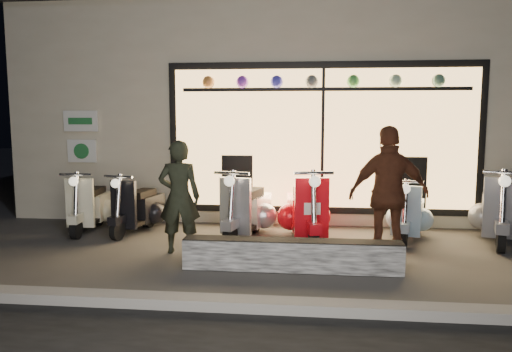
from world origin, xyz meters
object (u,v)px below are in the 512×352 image
Objects in this scene: scooter_silver at (248,210)px; woman at (389,194)px; man at (179,197)px; graffiti_barrier at (292,255)px; scooter_red at (306,211)px.

scooter_silver is 2.40m from woman.
scooter_silver is 1.43m from man.
man reaches higher than graffiti_barrier.
graffiti_barrier is 1.66m from scooter_red.
scooter_red is 2.07m from man.
man reaches higher than scooter_silver.
graffiti_barrier is 1.91m from scooter_silver.
scooter_silver is 0.94× the size of man.
scooter_silver is 0.97× the size of scooter_red.
woman is at bearing -52.89° from scooter_red.
scooter_red is at bearing -51.53° from woman.
scooter_silver is at bearing 164.76° from scooter_red.
man is at bearing -160.18° from scooter_red.
woman is (1.27, 0.57, 0.71)m from graffiti_barrier.
scooter_silver is (-0.77, 1.73, 0.24)m from graffiti_barrier.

